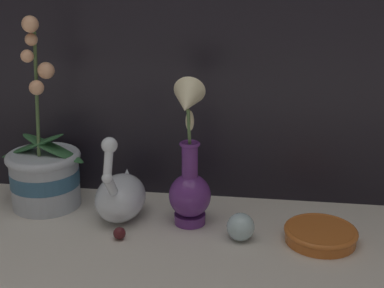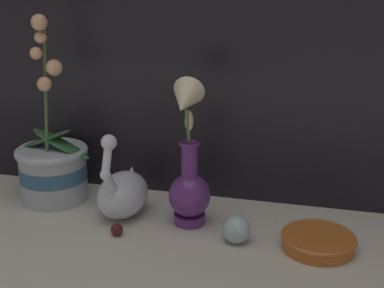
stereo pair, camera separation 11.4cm
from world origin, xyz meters
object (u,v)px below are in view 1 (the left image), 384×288
Objects in this scene: orchid_potted_plant at (44,171)px; blue_vase at (189,173)px; swan_figurine at (121,195)px; amber_dish at (321,234)px; glass_sphere at (241,227)px.

blue_vase is (0.35, -0.05, 0.04)m from orchid_potted_plant.
swan_figurine is 1.40× the size of amber_dish.
swan_figurine is at bearing -11.69° from orchid_potted_plant.
glass_sphere is 0.39× the size of amber_dish.
swan_figurine is (0.19, -0.04, -0.03)m from orchid_potted_plant.
glass_sphere is at bearing -13.59° from swan_figurine.
glass_sphere is 0.17m from amber_dish.
swan_figurine reaches higher than glass_sphere.
orchid_potted_plant reaches higher than blue_vase.
swan_figurine is at bearing 173.40° from amber_dish.
swan_figurine is 0.28m from glass_sphere.
glass_sphere reaches higher than amber_dish.
amber_dish is (0.28, -0.04, -0.11)m from blue_vase.
blue_vase reaches higher than amber_dish.
orchid_potted_plant is 0.64m from amber_dish.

